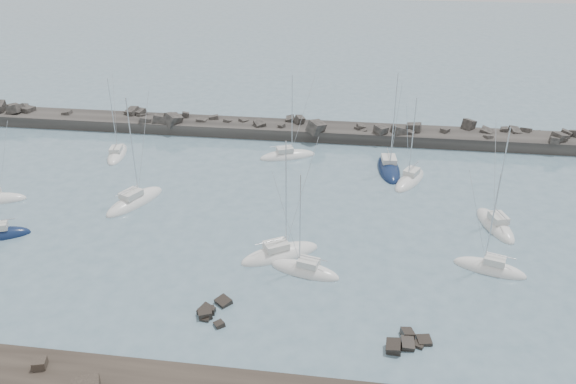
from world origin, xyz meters
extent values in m
plane|color=slate|center=(0.00, 0.00, 0.00)|extent=(400.00, 400.00, 0.00)
cube|color=black|center=(-16.15, -18.09, 0.72)|extent=(1.29, 1.31, 0.74)
cube|color=black|center=(-3.46, -7.46, -0.04)|extent=(1.91, 1.93, 1.18)
cube|color=black|center=(-4.47, -9.03, 0.16)|extent=(1.30, 1.33, 0.87)
cube|color=black|center=(-3.06, -10.71, 0.06)|extent=(1.29, 1.23, 0.79)
cube|color=black|center=(-4.66, -9.64, 0.25)|extent=(1.63, 1.53, 0.90)
cube|color=black|center=(-4.70, -9.14, 0.05)|extent=(1.80, 1.96, 1.46)
cube|color=black|center=(-4.44, -10.05, -0.08)|extent=(0.89, 0.91, 0.90)
cube|color=black|center=(13.72, -9.86, 0.09)|extent=(1.38, 1.62, 1.38)
cube|color=black|center=(14.65, -10.83, -0.07)|extent=(1.35, 1.33, 0.72)
cube|color=black|center=(13.64, -11.05, -0.05)|extent=(1.35, 1.62, 1.52)
cube|color=black|center=(15.19, -10.27, -0.02)|extent=(1.42, 1.47, 0.74)
cube|color=black|center=(12.51, -11.76, 0.23)|extent=(1.48, 1.66, 1.65)
cube|color=#2A2825|center=(-7.50, 38.00, 0.20)|extent=(115.00, 6.00, 3.20)
cube|color=#2A2825|center=(8.14, 37.71, 1.73)|extent=(1.61, 1.60, 0.98)
cube|color=#2A2825|center=(1.36, 35.43, 2.50)|extent=(3.51, 3.22, 2.74)
cube|color=#2A2825|center=(-27.69, 36.13, 1.80)|extent=(2.54, 2.66, 1.89)
cube|color=#2A2825|center=(38.95, 36.75, 2.20)|extent=(3.09, 2.91, 2.04)
cube|color=#2A2825|center=(-24.89, 36.35, 2.13)|extent=(2.21, 2.16, 1.75)
cube|color=#2A2825|center=(-29.48, 39.00, 1.58)|extent=(1.87, 2.04, 1.38)
cube|color=#2A2825|center=(21.87, 38.12, 1.95)|extent=(1.78, 1.84, 1.04)
cube|color=#2A2825|center=(41.96, 39.36, 2.04)|extent=(2.22, 2.34, 1.68)
cube|color=#2A2825|center=(8.39, 37.76, 1.79)|extent=(1.85, 1.69, 1.67)
cube|color=#2A2825|center=(-16.55, 39.28, 1.78)|extent=(1.99, 2.01, 1.39)
cube|color=#2A2825|center=(-52.34, 37.90, 2.21)|extent=(2.66, 2.48, 2.22)
cube|color=#2A2825|center=(40.56, 39.00, 2.12)|extent=(2.37, 2.33, 1.73)
cube|color=#2A2825|center=(-51.70, 39.98, 1.96)|extent=(1.66, 1.59, 1.34)
cube|color=#2A2825|center=(-1.78, 39.01, 2.31)|extent=(2.14, 1.96, 1.86)
cube|color=#2A2825|center=(-51.94, 37.63, 2.41)|extent=(2.34, 2.74, 2.33)
cube|color=#2A2825|center=(-42.63, 38.10, 1.71)|extent=(1.64, 1.59, 1.40)
cube|color=#2A2825|center=(-25.43, 36.26, 2.23)|extent=(2.10, 2.16, 2.04)
cube|color=#2A2825|center=(16.93, 37.99, 1.99)|extent=(2.75, 2.41, 2.32)
cube|color=#2A2825|center=(-18.39, 37.99, 1.56)|extent=(1.73, 1.97, 1.44)
cube|color=#2A2825|center=(25.85, 40.31, 2.45)|extent=(2.59, 2.52, 2.00)
cube|color=#2A2825|center=(-23.58, 38.08, 1.96)|extent=(2.62, 2.94, 2.23)
cube|color=#2A2825|center=(37.89, 35.48, 2.19)|extent=(1.39, 1.46, 1.30)
cube|color=#2A2825|center=(28.32, 36.43, 1.66)|extent=(1.53, 1.77, 1.35)
cube|color=#2A2825|center=(-50.01, 38.37, 1.86)|extent=(2.09, 2.36, 1.51)
cube|color=#2A2825|center=(11.62, 36.09, 2.29)|extent=(2.55, 2.56, 1.73)
cube|color=#2A2825|center=(16.34, 36.52, 1.85)|extent=(1.49, 1.45, 1.13)
cube|color=#2A2825|center=(39.18, 36.52, 2.11)|extent=(1.40, 1.56, 1.09)
cube|color=#2A2825|center=(14.46, 36.54, 1.95)|extent=(2.93, 3.09, 2.40)
cube|color=#2A2825|center=(28.47, 39.14, 1.75)|extent=(2.41, 2.25, 1.78)
cube|color=#2A2825|center=(-31.26, 39.69, 2.11)|extent=(2.97, 2.90, 2.20)
cube|color=#2A2825|center=(-28.65, 40.20, 1.43)|extent=(1.55, 1.60, 0.97)
cube|color=#2A2825|center=(-11.36, 38.81, 1.63)|extent=(1.94, 1.83, 1.41)
cube|color=#2A2825|center=(-22.72, 36.13, 2.28)|extent=(3.43, 3.12, 2.92)
cube|color=#2A2825|center=(42.34, 40.56, 1.53)|extent=(1.05, 1.35, 1.30)
cube|color=#2A2825|center=(-3.48, 39.99, 2.05)|extent=(1.55, 1.62, 1.48)
cube|color=#2A2825|center=(34.85, 40.26, 1.75)|extent=(2.10, 2.18, 1.60)
cube|color=#2A2825|center=(8.95, 36.97, 1.61)|extent=(1.34, 1.27, 1.22)
cube|color=#2A2825|center=(-8.18, 36.99, 2.01)|extent=(2.33, 2.63, 1.89)
cube|color=#2A2825|center=(-29.99, 39.76, 1.85)|extent=(2.60, 2.54, 2.00)
cube|color=#2A2825|center=(-21.60, 39.29, 2.06)|extent=(1.64, 1.69, 1.50)
cube|color=#2A2825|center=(36.88, 40.54, 1.40)|extent=(1.43, 1.36, 0.87)
cube|color=#2A2825|center=(33.10, 39.98, 1.70)|extent=(2.17, 2.50, 1.79)
cube|color=#2A2825|center=(-13.93, 38.00, 1.70)|extent=(1.51, 1.60, 1.19)
cube|color=#2A2825|center=(-4.45, 36.71, 1.87)|extent=(1.41, 1.36, 1.14)
cube|color=#2A2825|center=(31.41, 39.84, 2.04)|extent=(1.21, 1.13, 0.99)
ellipsoid|color=silver|center=(-28.37, 25.71, 0.05)|extent=(4.01, 8.41, 1.97)
cube|color=silver|center=(-28.30, 25.31, 1.19)|extent=(2.03, 2.53, 0.60)
cylinder|color=silver|center=(-28.50, 26.34, 6.34)|extent=(0.10, 0.10, 10.91)
cylinder|color=silver|center=(-28.19, 24.76, 1.74)|extent=(0.70, 3.19, 0.09)
cylinder|color=silver|center=(-31.54, 1.20, 2.03)|extent=(2.74, 1.31, 0.11)
ellipsoid|color=silver|center=(-19.70, 11.05, 0.05)|extent=(6.50, 9.77, 2.44)
cube|color=silver|center=(-19.89, 10.62, 1.48)|extent=(2.80, 3.18, 0.79)
cylinder|color=silver|center=(-19.39, 11.73, 7.43)|extent=(0.14, 0.14, 12.69)
cylinder|color=silver|center=(-20.16, 10.02, 2.21)|extent=(1.64, 3.48, 0.11)
ellipsoid|color=silver|center=(-2.34, 28.61, 0.05)|extent=(9.02, 5.78, 2.16)
cube|color=silver|center=(-2.74, 28.45, 1.31)|extent=(2.90, 2.54, 0.68)
cylinder|color=silver|center=(-1.70, 28.88, 6.80)|extent=(0.12, 0.12, 11.67)
cylinder|color=silver|center=(-3.30, 28.22, 1.93)|extent=(3.23, 1.41, 0.10)
ellipsoid|color=silver|center=(3.68, -1.23, 0.05)|extent=(7.86, 4.13, 2.07)
cube|color=silver|center=(4.05, -1.32, 1.28)|extent=(2.42, 1.99, 0.70)
cylinder|color=silver|center=(3.10, -1.08, 6.00)|extent=(0.12, 0.12, 10.15)
cylinder|color=silver|center=(4.56, -1.46, 1.93)|extent=(2.94, 0.84, 0.10)
ellipsoid|color=silver|center=(15.65, 22.41, 0.05)|extent=(5.88, 8.59, 2.22)
cube|color=silver|center=(15.83, 22.79, 1.36)|extent=(2.51, 2.81, 0.74)
cylinder|color=silver|center=(15.37, 21.82, 6.59)|extent=(0.13, 0.13, 11.19)
cylinder|color=silver|center=(16.08, 23.31, 2.05)|extent=(1.52, 3.04, 0.11)
ellipsoid|color=silver|center=(0.65, 1.48, 0.05)|extent=(9.18, 7.18, 2.32)
cube|color=silver|center=(0.27, 1.24, 1.40)|extent=(3.12, 2.89, 0.74)
cylinder|color=silver|center=(1.27, 1.87, 7.15)|extent=(0.13, 0.13, 12.24)
cylinder|color=silver|center=(-0.27, 0.91, 2.09)|extent=(3.13, 2.01, 0.11)
ellipsoid|color=#0F1E40|center=(12.84, 25.99, 0.05)|extent=(4.07, 10.16, 2.43)
cube|color=silver|center=(12.79, 26.48, 1.46)|extent=(2.27, 2.96, 0.75)
cylinder|color=silver|center=(12.92, 25.20, 7.76)|extent=(0.13, 0.13, 13.36)
cylinder|color=silver|center=(12.72, 27.17, 2.15)|extent=(0.51, 3.95, 0.11)
ellipsoid|color=silver|center=(22.78, 1.83, 0.05)|extent=(7.78, 4.44, 2.10)
cube|color=silver|center=(23.14, 1.72, 1.31)|extent=(2.44, 2.05, 0.73)
cylinder|color=silver|center=(22.22, 2.01, 5.96)|extent=(0.12, 0.12, 10.03)
cylinder|color=silver|center=(23.63, 1.56, 1.98)|extent=(2.87, 0.99, 0.10)
ellipsoid|color=silver|center=(25.05, 11.20, 0.05)|extent=(4.78, 8.74, 2.32)
cube|color=silver|center=(25.16, 10.80, 1.43)|extent=(2.26, 2.71, 0.79)
cylinder|color=silver|center=(24.87, 11.85, 6.67)|extent=(0.14, 0.14, 11.27)
cylinder|color=silver|center=(25.32, 10.24, 2.17)|extent=(1.03, 3.24, 0.11)
camera|label=1|loc=(8.64, -49.41, 33.72)|focal=35.00mm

